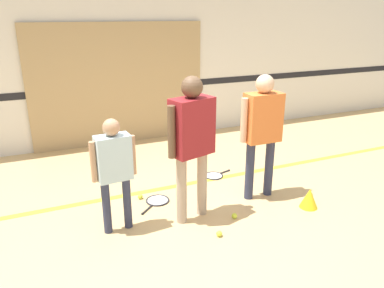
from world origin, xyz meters
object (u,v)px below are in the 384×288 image
(person_student_left, at_px, (114,164))
(tennis_ball_stray_left, at_px, (234,216))
(racket_second_spare, at_px, (214,175))
(tennis_ball_near_instructor, at_px, (219,234))
(tennis_ball_by_spare_racket, at_px, (140,197))
(person_student_right, at_px, (262,124))
(training_cone, at_px, (309,198))
(person_instructor, at_px, (192,134))
(racket_spare_on_floor, at_px, (157,201))

(person_student_left, distance_m, tennis_ball_stray_left, 1.57)
(racket_second_spare, relative_size, tennis_ball_near_instructor, 7.73)
(tennis_ball_by_spare_racket, bearing_deg, tennis_ball_near_instructor, -65.17)
(racket_second_spare, bearing_deg, tennis_ball_near_instructor, -130.63)
(person_student_right, bearing_deg, tennis_ball_stray_left, 34.39)
(training_cone, bearing_deg, person_student_right, 128.61)
(person_student_right, relative_size, tennis_ball_near_instructor, 24.77)
(person_instructor, relative_size, training_cone, 6.63)
(person_student_left, distance_m, person_student_right, 1.92)
(person_student_left, xyz_separation_m, training_cone, (2.33, -0.45, -0.68))
(racket_second_spare, xyz_separation_m, tennis_ball_stray_left, (-0.33, -1.20, 0.02))
(tennis_ball_by_spare_racket, relative_size, tennis_ball_stray_left, 1.00)
(person_student_right, distance_m, training_cone, 1.11)
(training_cone, bearing_deg, tennis_ball_stray_left, 172.22)
(person_student_left, bearing_deg, racket_spare_on_floor, 32.08)
(tennis_ball_stray_left, bearing_deg, person_instructor, 153.31)
(person_student_left, xyz_separation_m, racket_second_spare, (1.66, 0.88, -0.80))
(racket_second_spare, distance_m, tennis_ball_by_spare_racket, 1.26)
(tennis_ball_by_spare_racket, bearing_deg, racket_spare_on_floor, -42.34)
(racket_second_spare, distance_m, tennis_ball_near_instructor, 1.61)
(person_student_left, bearing_deg, tennis_ball_stray_left, -18.03)
(tennis_ball_near_instructor, relative_size, tennis_ball_stray_left, 1.00)
(racket_spare_on_floor, bearing_deg, tennis_ball_near_instructor, 67.54)
(person_instructor, height_order, tennis_ball_near_instructor, person_instructor)
(person_student_right, bearing_deg, racket_spare_on_floor, -15.70)
(training_cone, bearing_deg, racket_second_spare, 116.51)
(tennis_ball_near_instructor, bearing_deg, racket_second_spare, 65.19)
(racket_spare_on_floor, xyz_separation_m, tennis_ball_near_instructor, (0.38, -1.04, 0.02))
(person_student_left, height_order, tennis_ball_by_spare_racket, person_student_left)
(person_instructor, height_order, person_student_left, person_instructor)
(person_instructor, distance_m, tennis_ball_by_spare_racket, 1.32)
(person_instructor, bearing_deg, tennis_ball_by_spare_racket, 106.44)
(racket_spare_on_floor, bearing_deg, person_student_left, -5.77)
(person_instructor, distance_m, tennis_ball_near_instructor, 1.14)
(racket_second_spare, bearing_deg, tennis_ball_stray_left, -121.37)
(person_student_left, height_order, tennis_ball_stray_left, person_student_left)
(person_instructor, relative_size, tennis_ball_stray_left, 25.84)
(person_student_left, xyz_separation_m, person_student_right, (1.91, 0.07, 0.20))
(tennis_ball_near_instructor, bearing_deg, tennis_ball_by_spare_racket, 114.83)
(person_student_right, relative_size, racket_spare_on_floor, 3.15)
(person_student_left, distance_m, racket_second_spare, 2.04)
(person_student_left, height_order, racket_second_spare, person_student_left)
(racket_spare_on_floor, relative_size, racket_second_spare, 1.02)
(person_student_left, bearing_deg, tennis_ball_by_spare_racket, 50.36)
(racket_spare_on_floor, bearing_deg, person_instructor, 73.80)
(person_instructor, distance_m, person_student_right, 1.05)
(person_instructor, xyz_separation_m, racket_spare_on_floor, (-0.27, 0.54, -1.04))
(person_instructor, xyz_separation_m, tennis_ball_near_instructor, (0.11, -0.50, -1.02))
(racket_spare_on_floor, distance_m, training_cone, 1.95)
(person_student_right, height_order, tennis_ball_near_instructor, person_student_right)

